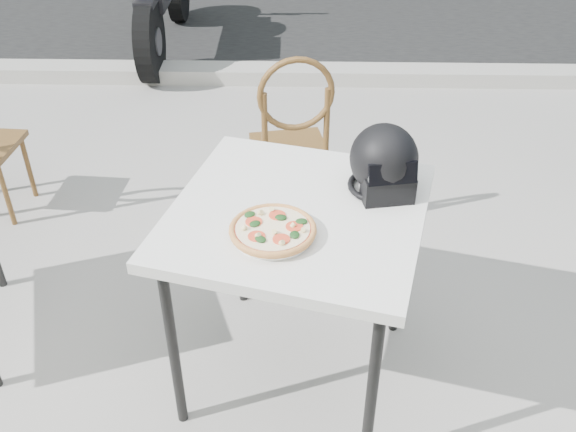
{
  "coord_description": "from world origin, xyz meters",
  "views": [
    {
      "loc": [
        0.08,
        -2.01,
        2.16
      ],
      "look_at": [
        0.04,
        -0.23,
        0.9
      ],
      "focal_mm": 40.0,
      "sensor_mm": 36.0,
      "label": 1
    }
  ],
  "objects_px": {
    "plate": "(273,234)",
    "helmet": "(384,163)",
    "cafe_table_main": "(297,226)",
    "pizza": "(273,229)",
    "cafe_chair_main": "(292,134)"
  },
  "relations": [
    {
      "from": "helmet",
      "to": "cafe_chair_main",
      "type": "height_order",
      "value": "helmet"
    },
    {
      "from": "plate",
      "to": "pizza",
      "type": "height_order",
      "value": "pizza"
    },
    {
      "from": "plate",
      "to": "pizza",
      "type": "bearing_deg",
      "value": 68.55
    },
    {
      "from": "helmet",
      "to": "cafe_chair_main",
      "type": "xyz_separation_m",
      "value": [
        -0.35,
        0.95,
        -0.39
      ]
    },
    {
      "from": "plate",
      "to": "pizza",
      "type": "xyz_separation_m",
      "value": [
        0.0,
        0.0,
        0.02
      ]
    },
    {
      "from": "pizza",
      "to": "helmet",
      "type": "height_order",
      "value": "helmet"
    },
    {
      "from": "plate",
      "to": "helmet",
      "type": "bearing_deg",
      "value": 37.26
    },
    {
      "from": "plate",
      "to": "helmet",
      "type": "height_order",
      "value": "helmet"
    },
    {
      "from": "cafe_table_main",
      "to": "cafe_chair_main",
      "type": "bearing_deg",
      "value": 91.97
    },
    {
      "from": "cafe_table_main",
      "to": "plate",
      "type": "bearing_deg",
      "value": -116.18
    },
    {
      "from": "pizza",
      "to": "helmet",
      "type": "distance_m",
      "value": 0.5
    },
    {
      "from": "plate",
      "to": "helmet",
      "type": "distance_m",
      "value": 0.51
    },
    {
      "from": "cafe_table_main",
      "to": "helmet",
      "type": "bearing_deg",
      "value": 23.38
    },
    {
      "from": "cafe_table_main",
      "to": "helmet",
      "type": "distance_m",
      "value": 0.39
    },
    {
      "from": "cafe_chair_main",
      "to": "pizza",
      "type": "bearing_deg",
      "value": 76.4
    }
  ]
}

